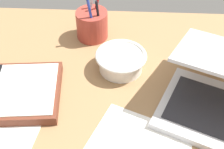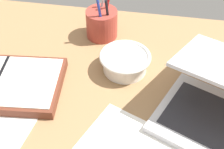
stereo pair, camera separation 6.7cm
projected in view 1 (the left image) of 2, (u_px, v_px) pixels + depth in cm
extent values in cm
cube|color=#936D47|center=(124.00, 127.00, 75.98)|extent=(140.00, 100.00, 2.00)
cylinder|color=silver|center=(121.00, 62.00, 87.88)|extent=(12.25, 12.25, 4.87)
torus|color=silver|center=(121.00, 56.00, 86.19)|extent=(14.41, 14.41, 1.15)
cylinder|color=#9E382D|center=(92.00, 25.00, 97.60)|extent=(9.83, 9.83, 8.95)
cylinder|color=black|center=(99.00, 19.00, 94.37)|extent=(1.77, 2.44, 13.21)
cylinder|color=#233899|center=(92.00, 19.00, 93.05)|extent=(2.64, 1.01, 14.46)
cylinder|color=#B21E1E|center=(96.00, 10.00, 96.75)|extent=(3.54, 2.03, 14.34)
cylinder|color=#B7B7BC|center=(90.00, 11.00, 97.37)|extent=(2.83, 1.29, 13.15)
cube|color=silver|center=(25.00, 88.00, 80.06)|extent=(17.13, 19.70, 0.30)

